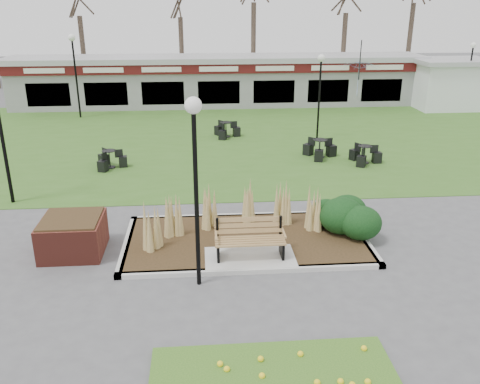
{
  "coord_description": "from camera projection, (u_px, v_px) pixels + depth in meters",
  "views": [
    {
      "loc": [
        -1.12,
        -10.84,
        6.03
      ],
      "look_at": [
        -0.1,
        2.0,
        1.13
      ],
      "focal_mm": 38.0,
      "sensor_mm": 36.0,
      "label": 1
    }
  ],
  "objects": [
    {
      "name": "ground",
      "position": [
        251.0,
        264.0,
        12.33
      ],
      "size": [
        100.0,
        100.0,
        0.0
      ],
      "primitive_type": "plane",
      "color": "#515154",
      "rests_on": "ground"
    },
    {
      "name": "lawn",
      "position": [
        225.0,
        138.0,
        23.5
      ],
      "size": [
        34.0,
        16.0,
        0.02
      ],
      "primitive_type": "cube",
      "color": "#37631F",
      "rests_on": "ground"
    },
    {
      "name": "planting_bed",
      "position": [
        293.0,
        226.0,
        13.55
      ],
      "size": [
        6.75,
        3.4,
        1.27
      ],
      "color": "#2E2412",
      "rests_on": "ground"
    },
    {
      "name": "park_bench",
      "position": [
        250.0,
        238.0,
        12.35
      ],
      "size": [
        1.7,
        0.66,
        0.93
      ],
      "color": "olive",
      "rests_on": "ground"
    },
    {
      "name": "brick_planter",
      "position": [
        73.0,
        235.0,
        12.76
      ],
      "size": [
        1.5,
        1.5,
        0.95
      ],
      "color": "maroon",
      "rests_on": "ground"
    },
    {
      "name": "food_pavilion",
      "position": [
        218.0,
        80.0,
        30.4
      ],
      "size": [
        24.6,
        3.4,
        2.9
      ],
      "color": "gray",
      "rests_on": "ground"
    },
    {
      "name": "service_hut",
      "position": [
        450.0,
        83.0,
        29.58
      ],
      "size": [
        4.4,
        3.4,
        2.83
      ],
      "color": "white",
      "rests_on": "ground"
    },
    {
      "name": "lamp_post_near_left",
      "position": [
        195.0,
        153.0,
        10.39
      ],
      "size": [
        0.35,
        0.35,
        4.24
      ],
      "color": "black",
      "rests_on": "ground"
    },
    {
      "name": "lamp_post_mid_right",
      "position": [
        320.0,
        79.0,
        22.14
      ],
      "size": [
        0.32,
        0.32,
        3.82
      ],
      "color": "black",
      "rests_on": "ground"
    },
    {
      "name": "lamp_post_far_right",
      "position": [
        471.0,
        62.0,
        28.21
      ],
      "size": [
        0.32,
        0.32,
        3.82
      ],
      "color": "black",
      "rests_on": "ground"
    },
    {
      "name": "lamp_post_far_left",
      "position": [
        74.0,
        58.0,
        26.47
      ],
      "size": [
        0.36,
        0.36,
        4.36
      ],
      "color": "black",
      "rests_on": "ground"
    },
    {
      "name": "bistro_set_a",
      "position": [
        110.0,
        162.0,
        19.28
      ],
      "size": [
        1.18,
        1.26,
        0.67
      ],
      "color": "black",
      "rests_on": "ground"
    },
    {
      "name": "bistro_set_b",
      "position": [
        319.0,
        151.0,
        20.53
      ],
      "size": [
        1.34,
        1.35,
        0.74
      ],
      "color": "black",
      "rests_on": "ground"
    },
    {
      "name": "bistro_set_c",
      "position": [
        364.0,
        157.0,
        19.81
      ],
      "size": [
        1.14,
        1.31,
        0.7
      ],
      "color": "black",
      "rests_on": "ground"
    },
    {
      "name": "bistro_set_d",
      "position": [
        226.0,
        132.0,
        23.59
      ],
      "size": [
        1.23,
        1.29,
        0.7
      ],
      "color": "black",
      "rests_on": "ground"
    },
    {
      "name": "patio_umbrella",
      "position": [
        359.0,
        79.0,
        29.06
      ],
      "size": [
        2.58,
        2.61,
        2.8
      ],
      "color": "black",
      "rests_on": "ground"
    },
    {
      "name": "car_black",
      "position": [
        65.0,
        78.0,
        36.42
      ],
      "size": [
        4.66,
        1.92,
        1.5
      ],
      "primitive_type": "imported",
      "rotation": [
        0.0,
        0.0,
        1.5
      ],
      "color": "black",
      "rests_on": "ground"
    }
  ]
}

